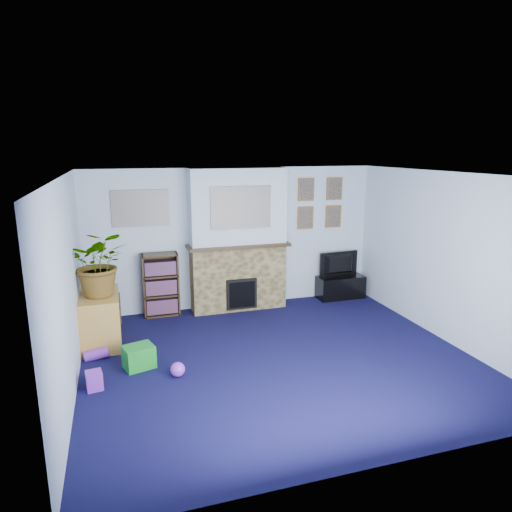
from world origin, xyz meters
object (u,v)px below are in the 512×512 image
object	(u,v)px
bookshelf	(161,286)
sideboard	(101,320)
television	(341,264)
tv_stand	(340,286)

from	to	relation	value
bookshelf	sideboard	xyz separation A→B (m)	(-0.93, -0.91, -0.15)
television	sideboard	xyz separation A→B (m)	(-4.19, -0.86, -0.28)
tv_stand	television	world-z (taller)	television
sideboard	tv_stand	bearing A→B (deg)	11.29
television	bookshelf	xyz separation A→B (m)	(-3.26, 0.06, -0.13)
tv_stand	television	distance (m)	0.41
sideboard	television	bearing A→B (deg)	11.55
television	sideboard	size ratio (longest dim) A/B	0.82
television	bookshelf	world-z (taller)	bookshelf
bookshelf	tv_stand	bearing A→B (deg)	-1.35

